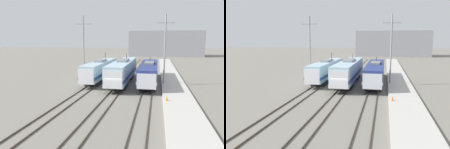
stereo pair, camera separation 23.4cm
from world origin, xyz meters
TOP-DOWN VIEW (x-y plane):
  - ground_plane at (0.00, 0.00)m, footprint 400.00×400.00m
  - rail_pair_far_left at (-4.74, 0.00)m, footprint 1.51×120.00m
  - rail_pair_center at (0.00, 0.00)m, footprint 1.51×120.00m
  - rail_pair_far_right at (4.74, 0.00)m, footprint 1.51×120.00m
  - locomotive_far_left at (-4.74, 9.80)m, footprint 2.77×18.21m
  - locomotive_center at (0.00, 8.22)m, footprint 3.08×19.50m
  - locomotive_far_right at (4.74, 8.87)m, footprint 3.01×19.36m
  - catenary_tower_left at (-7.26, 7.75)m, footprint 3.09×0.28m
  - catenary_tower_right at (7.36, 7.75)m, footprint 3.09×0.28m
  - platform at (9.00, 0.00)m, footprint 4.00×120.00m
  - traffic_cone at (7.45, -3.81)m, footprint 0.29×0.29m
  - depot_building at (9.87, 84.83)m, footprint 35.75×15.33m

SIDE VIEW (x-z plane):
  - ground_plane at x=0.00m, z-range 0.00..0.00m
  - rail_pair_far_left at x=-4.74m, z-range 0.00..0.15m
  - rail_pair_center at x=0.00m, z-range 0.00..0.15m
  - rail_pair_far_right at x=4.74m, z-range 0.00..0.15m
  - platform at x=9.00m, z-range 0.00..0.41m
  - traffic_cone at x=7.45m, z-range 0.41..1.04m
  - locomotive_far_right at x=4.74m, z-range -0.25..4.32m
  - locomotive_far_left at x=-4.74m, z-range -0.52..4.74m
  - locomotive_center at x=0.00m, z-range -0.35..4.85m
  - depot_building at x=9.87m, z-range 0.00..12.44m
  - catenary_tower_left at x=-7.26m, z-range 0.36..12.60m
  - catenary_tower_right at x=7.36m, z-range 0.36..12.60m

